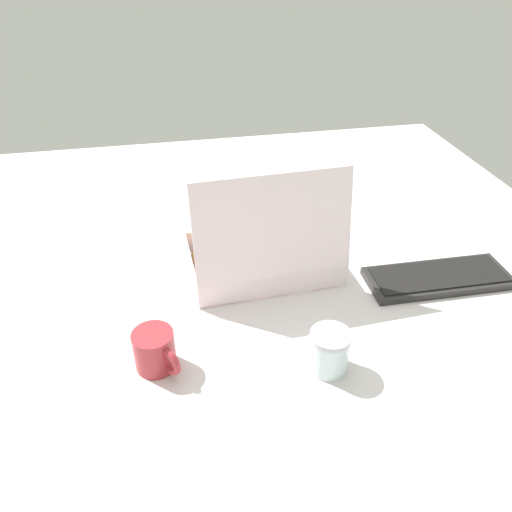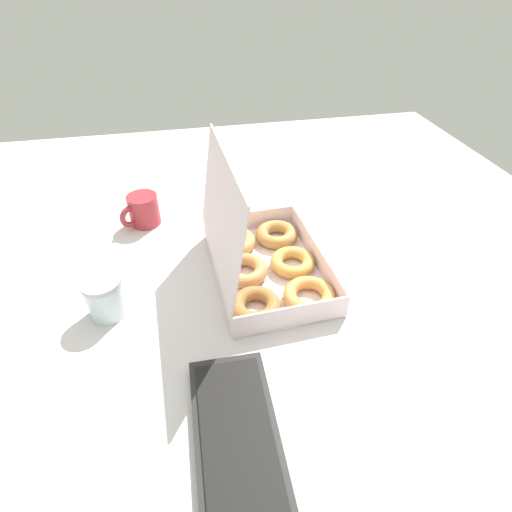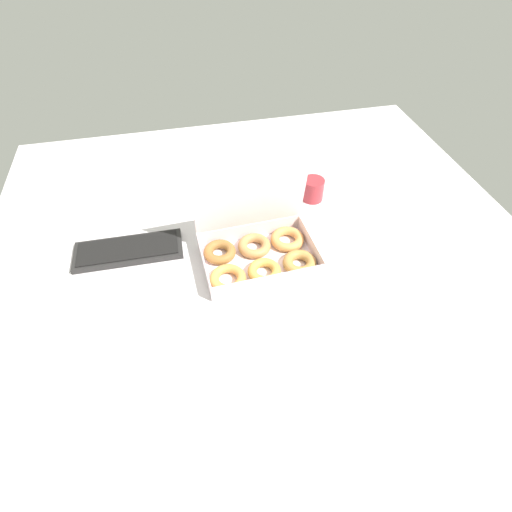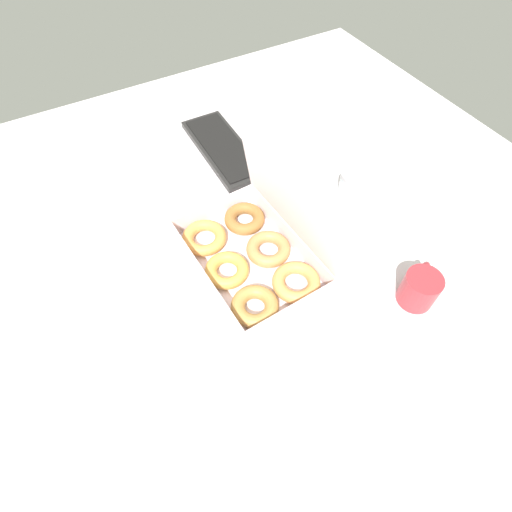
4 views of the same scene
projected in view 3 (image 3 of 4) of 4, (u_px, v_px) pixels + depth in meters
ground_plane at (266, 258)px, 128.47cm from camera, size 180.00×180.00×2.00cm
donut_box at (259, 251)px, 124.32cm from camera, size 36.54×26.40×29.21cm
keyboard at (129, 250)px, 128.24cm from camera, size 34.30×13.35×2.20cm
coffee_mug at (312, 189)px, 146.00cm from camera, size 8.86×10.18×8.17cm
glass_jar at (223, 189)px, 145.51cm from camera, size 7.82×7.82×8.74cm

